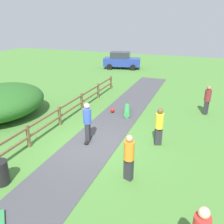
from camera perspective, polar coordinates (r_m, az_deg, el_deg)
ground_plane at (r=11.27m, az=-4.67°, el=-7.70°), size 60.00×60.00×0.00m
asphalt_path at (r=11.27m, az=-4.67°, el=-7.65°), size 2.40×28.00×0.02m
wooden_fence at (r=12.23m, az=-15.83°, el=-2.54°), size 0.12×18.12×1.10m
bush_large at (r=15.38m, az=-25.14°, el=2.31°), size 4.51×5.41×1.90m
trash_bin at (r=9.46m, az=-25.33°, el=-13.12°), size 0.56×0.56×0.90m
skater_riding at (r=11.00m, az=-5.97°, el=-2.03°), size 0.45×0.82×1.95m
skater_fallen at (r=14.65m, az=3.36°, el=0.38°), size 1.40×1.61×0.36m
skateboard_loose at (r=8.18m, az=-25.29°, el=-22.52°), size 0.71×0.70×0.08m
bystander_orange at (r=8.51m, az=4.11°, el=-10.43°), size 0.48×0.48×1.81m
bystander_yellow at (r=10.95m, az=11.33°, el=-3.07°), size 0.50×0.50×1.82m
bystander_maroon at (r=15.37m, az=22.06°, el=3.00°), size 0.49×0.49×1.81m
parked_car_blue at (r=28.15m, az=2.31°, el=12.39°), size 4.47×2.69×1.92m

